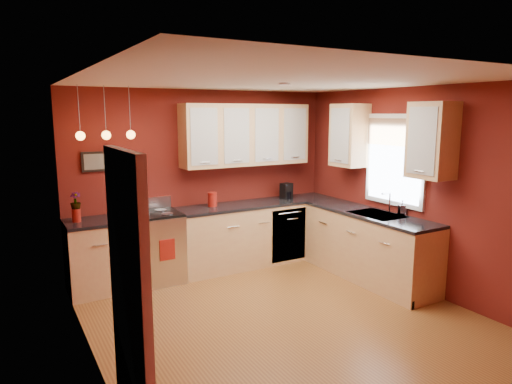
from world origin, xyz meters
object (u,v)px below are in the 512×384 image
gas_range (152,247)px  sink (377,216)px  soap_pump (402,208)px  coffee_maker (287,191)px  red_canister (212,199)px

gas_range → sink: size_ratio=1.59×
gas_range → soap_pump: 3.38m
sink → coffee_maker: 1.62m
gas_range → sink: bearing=-29.8°
gas_range → coffee_maker: size_ratio=4.60×
gas_range → red_canister: 1.09m
gas_range → sink: (2.62, -1.50, 0.43)m
gas_range → coffee_maker: bearing=1.4°
sink → red_canister: bearing=137.2°
red_canister → soap_pump: 2.62m
sink → red_canister: (-1.69, 1.57, 0.13)m
gas_range → red_canister: size_ratio=5.43×
red_canister → coffee_maker: (1.27, -0.01, 0.01)m
red_canister → soap_pump: size_ratio=1.03×
gas_range → sink: 3.05m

